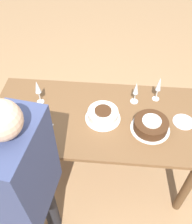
# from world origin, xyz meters

# --- Properties ---
(ground_plane) EXTENTS (12.00, 12.00, 0.00)m
(ground_plane) POSITION_xyz_m (0.00, 0.00, 0.00)
(ground_plane) COLOR #A87F56
(dining_table) EXTENTS (1.64, 0.78, 0.78)m
(dining_table) POSITION_xyz_m (0.00, 0.00, 0.66)
(dining_table) COLOR brown
(dining_table) RESTS_ON ground_plane
(cake_center_white) EXTENTS (0.27, 0.27, 0.09)m
(cake_center_white) POSITION_xyz_m (0.05, -0.01, 0.82)
(cake_center_white) COLOR white
(cake_center_white) RESTS_ON dining_table
(cake_front_chocolate) EXTENTS (0.29, 0.29, 0.09)m
(cake_front_chocolate) POSITION_xyz_m (0.41, -0.09, 0.82)
(cake_front_chocolate) COLOR white
(cake_front_chocolate) RESTS_ON dining_table
(wine_glass_near) EXTENTS (0.06, 0.06, 0.20)m
(wine_glass_near) POSITION_xyz_m (0.29, 0.19, 0.91)
(wine_glass_near) COLOR silver
(wine_glass_near) RESTS_ON dining_table
(wine_glass_far) EXTENTS (0.06, 0.06, 0.22)m
(wine_glass_far) POSITION_xyz_m (0.47, 0.23, 0.93)
(wine_glass_far) COLOR silver
(wine_glass_far) RESTS_ON dining_table
(wine_glass_extra) EXTENTS (0.06, 0.06, 0.22)m
(wine_glass_extra) POSITION_xyz_m (-0.46, 0.12, 0.93)
(wine_glass_extra) COLOR silver
(wine_glass_extra) RESTS_ON dining_table
(dessert_plate_right) EXTENTS (0.16, 0.16, 0.01)m
(dessert_plate_right) POSITION_xyz_m (0.66, -0.00, 0.78)
(dessert_plate_right) COLOR silver
(dessert_plate_right) RESTS_ON dining_table
(fork_pile) EXTENTS (0.18, 0.12, 0.01)m
(fork_pile) POSITION_xyz_m (-0.40, -0.12, 0.78)
(fork_pile) COLOR silver
(fork_pile) RESTS_ON dining_table
(person_cutting) EXTENTS (0.27, 0.43, 1.56)m
(person_cutting) POSITION_xyz_m (-0.31, -0.67, 0.93)
(person_cutting) COLOR #232328
(person_cutting) RESTS_ON ground_plane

